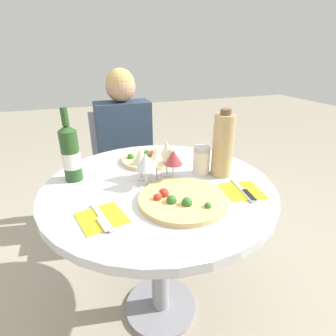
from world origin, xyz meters
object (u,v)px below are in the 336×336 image
Objects in this scene: pizza_large at (182,199)px; wine_bottle at (71,154)px; seated_diner at (128,167)px; dining_table at (159,208)px; tall_carafe at (223,145)px; chair_behind_diner at (125,172)px.

wine_bottle reaches higher than pizza_large.
pizza_large is at bearing 92.06° from seated_diner.
dining_table is 2.93× the size of pizza_large.
dining_table is 0.45m from wine_bottle.
pizza_large is 0.52m from wine_bottle.
pizza_large is 1.11× the size of tall_carafe.
seated_diner is at bearing 92.06° from pizza_large.
dining_table is 0.40m from tall_carafe.
pizza_large is (0.03, -1.06, 0.35)m from chair_behind_diner.
chair_behind_diner is 1.11m from pizza_large.
wine_bottle is at bearing 138.32° from pizza_large.
tall_carafe reaches higher than chair_behind_diner.
dining_table is at bearing 89.83° from seated_diner.
chair_behind_diner is 0.18m from seated_diner.
dining_table is at bearing -24.82° from wine_bottle.
wine_bottle reaches higher than tall_carafe.
pizza_large is 1.05× the size of wine_bottle.
seated_diner is 3.58× the size of pizza_large.
dining_table is at bearing 177.20° from tall_carafe.
seated_diner is 3.77× the size of wine_bottle.
chair_behind_diner is at bearing 64.30° from wine_bottle.
wine_bottle reaches higher than dining_table.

